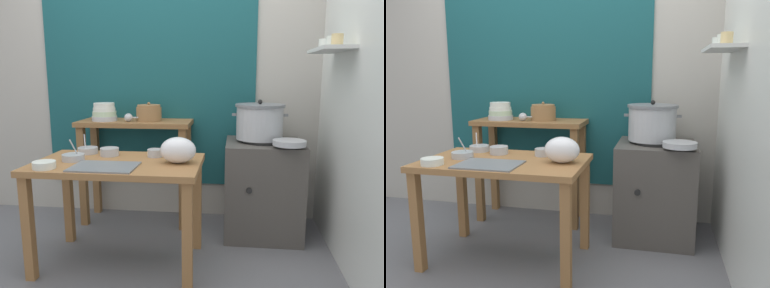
# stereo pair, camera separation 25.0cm
# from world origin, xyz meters

# --- Properties ---
(ground_plane) EXTENTS (9.00, 9.00, 0.00)m
(ground_plane) POSITION_xyz_m (0.00, 0.00, 0.00)
(ground_plane) COLOR slate
(wall_back) EXTENTS (4.40, 0.12, 2.60)m
(wall_back) POSITION_xyz_m (0.08, 1.10, 1.30)
(wall_back) COLOR #B2ADA3
(wall_back) RESTS_ON ground
(wall_right) EXTENTS (0.30, 3.20, 2.60)m
(wall_right) POSITION_xyz_m (1.40, 0.20, 1.30)
(wall_right) COLOR silver
(wall_right) RESTS_ON ground
(prep_table) EXTENTS (1.10, 0.66, 0.72)m
(prep_table) POSITION_xyz_m (-0.14, 0.08, 0.61)
(prep_table) COLOR #9E6B3D
(prep_table) RESTS_ON ground
(back_shelf_table) EXTENTS (0.96, 0.40, 0.90)m
(back_shelf_table) POSITION_xyz_m (-0.22, 0.83, 0.68)
(back_shelf_table) COLOR olive
(back_shelf_table) RESTS_ON ground
(stove_block) EXTENTS (0.60, 0.61, 0.78)m
(stove_block) POSITION_xyz_m (0.86, 0.70, 0.38)
(stove_block) COLOR #4C4742
(stove_block) RESTS_ON ground
(steamer_pot) EXTENTS (0.44, 0.39, 0.31)m
(steamer_pot) POSITION_xyz_m (0.82, 0.72, 0.92)
(steamer_pot) COLOR #B7BABF
(steamer_pot) RESTS_ON stove_block
(clay_pot) EXTENTS (0.21, 0.21, 0.16)m
(clay_pot) POSITION_xyz_m (-0.10, 0.83, 0.97)
(clay_pot) COLOR olive
(clay_pot) RESTS_ON back_shelf_table
(bowl_stack_enamel) EXTENTS (0.21, 0.21, 0.15)m
(bowl_stack_enamel) POSITION_xyz_m (-0.48, 0.79, 0.97)
(bowl_stack_enamel) COLOR #B7BABF
(bowl_stack_enamel) RESTS_ON back_shelf_table
(ladle) EXTENTS (0.26, 0.07, 0.07)m
(ladle) POSITION_xyz_m (-0.25, 0.75, 0.94)
(ladle) COLOR #B7BABF
(ladle) RESTS_ON back_shelf_table
(serving_tray) EXTENTS (0.40, 0.28, 0.01)m
(serving_tray) POSITION_xyz_m (-0.17, -0.09, 0.72)
(serving_tray) COLOR slate
(serving_tray) RESTS_ON prep_table
(plastic_bag) EXTENTS (0.23, 0.18, 0.17)m
(plastic_bag) POSITION_xyz_m (0.27, 0.08, 0.81)
(plastic_bag) COLOR white
(plastic_bag) RESTS_ON prep_table
(wide_pan) EXTENTS (0.24, 0.24, 0.04)m
(wide_pan) POSITION_xyz_m (1.02, 0.46, 0.80)
(wide_pan) COLOR #B7BABF
(wide_pan) RESTS_ON stove_block
(prep_bowl_0) EXTENTS (0.14, 0.14, 0.14)m
(prep_bowl_0) POSITION_xyz_m (-0.43, 0.30, 0.75)
(prep_bowl_0) COLOR #B7BABF
(prep_bowl_0) RESTS_ON prep_table
(prep_bowl_1) EXTENTS (0.13, 0.13, 0.06)m
(prep_bowl_1) POSITION_xyz_m (-0.25, 0.24, 0.75)
(prep_bowl_1) COLOR #B7BABF
(prep_bowl_1) RESTS_ON prep_table
(prep_bowl_2) EXTENTS (0.15, 0.15, 0.15)m
(prep_bowl_2) POSITION_xyz_m (-0.44, 0.06, 0.74)
(prep_bowl_2) COLOR #B7BABF
(prep_bowl_2) RESTS_ON prep_table
(prep_bowl_3) EXTENTS (0.11, 0.11, 0.05)m
(prep_bowl_3) POSITION_xyz_m (0.08, 0.25, 0.75)
(prep_bowl_3) COLOR #B7BABF
(prep_bowl_3) RESTS_ON prep_table
(prep_bowl_4) EXTENTS (0.14, 0.14, 0.04)m
(prep_bowl_4) POSITION_xyz_m (-0.52, -0.16, 0.74)
(prep_bowl_4) COLOR silver
(prep_bowl_4) RESTS_ON prep_table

